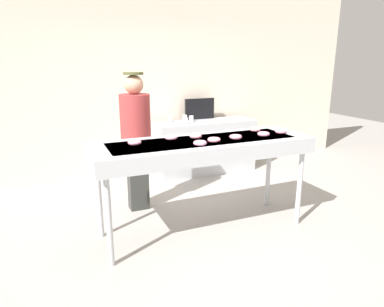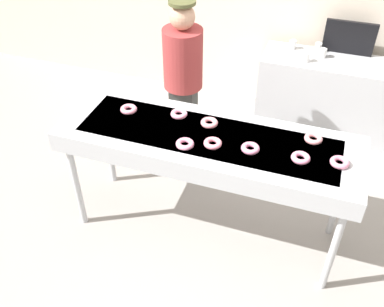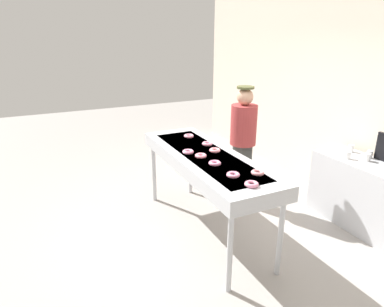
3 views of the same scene
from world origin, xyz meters
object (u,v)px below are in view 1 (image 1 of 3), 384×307
strawberry_donut_5 (214,140)px  strawberry_donut_6 (196,136)px  fryer_conveyor (203,148)px  strawberry_donut_8 (236,137)px  strawberry_donut_4 (264,134)px  strawberry_donut_7 (255,129)px  strawberry_donut_1 (135,142)px  paper_cup_2 (185,118)px  menu_display (200,109)px  paper_cup_0 (186,121)px  strawberry_donut_3 (200,143)px  worker_baker (136,132)px  paper_cup_3 (191,119)px  strawberry_donut_2 (171,137)px  strawberry_donut_0 (281,131)px  paper_cup_1 (170,119)px  prep_counter (205,147)px

strawberry_donut_5 → strawberry_donut_6: (-0.10, 0.24, 0.00)m
fryer_conveyor → strawberry_donut_8: 0.37m
strawberry_donut_4 → strawberry_donut_7: same height
strawberry_donut_1 → paper_cup_2: size_ratio=1.39×
strawberry_donut_6 → menu_display: (0.95, 1.98, -0.01)m
paper_cup_0 → strawberry_donut_3: bearing=-108.3°
worker_baker → paper_cup_3: size_ratio=17.58×
strawberry_donut_2 → strawberry_donut_0: bearing=-8.9°
paper_cup_0 → paper_cup_1: bearing=124.9°
strawberry_donut_0 → strawberry_donut_5: bearing=-175.0°
fryer_conveyor → strawberry_donut_1: strawberry_donut_1 is taller
paper_cup_2 → paper_cup_3: (0.06, -0.12, 0.00)m
strawberry_donut_0 → strawberry_donut_1: (-1.68, 0.13, 0.00)m
strawberry_donut_0 → paper_cup_1: (-0.63, 2.06, -0.14)m
strawberry_donut_2 → paper_cup_1: bearing=70.9°
strawberry_donut_3 → paper_cup_2: 2.36m
strawberry_donut_6 → menu_display: 2.20m
strawberry_donut_0 → prep_counter: (-0.06, 1.92, -0.62)m
strawberry_donut_0 → paper_cup_2: (-0.35, 2.08, -0.14)m
paper_cup_2 → worker_baker: bearing=-133.4°
strawberry_donut_6 → paper_cup_1: bearing=78.8°
strawberry_donut_8 → strawberry_donut_5: bearing=-173.5°
worker_baker → prep_counter: (1.42, 1.04, -0.56)m
prep_counter → paper_cup_1: 0.76m
fryer_conveyor → menu_display: menu_display is taller
prep_counter → paper_cup_1: paper_cup_1 is taller
strawberry_donut_1 → worker_baker: size_ratio=0.08×
strawberry_donut_2 → strawberry_donut_8: same height
fryer_conveyor → paper_cup_0: 1.85m
strawberry_donut_1 → strawberry_donut_2: same height
strawberry_donut_0 → strawberry_donut_4: bearing=-171.8°
strawberry_donut_4 → strawberry_donut_2: bearing=166.7°
fryer_conveyor → paper_cup_0: bearing=73.5°
strawberry_donut_8 → prep_counter: bearing=73.9°
strawberry_donut_3 → prep_counter: bearing=63.5°
strawberry_donut_7 → prep_counter: (0.15, 1.70, -0.62)m
paper_cup_0 → paper_cup_3: same height
strawberry_donut_6 → worker_baker: worker_baker is taller
strawberry_donut_0 → strawberry_donut_2: (-1.27, 0.20, 0.00)m
paper_cup_3 → menu_display: 0.32m
strawberry_donut_2 → paper_cup_2: 2.10m
worker_baker → paper_cup_2: size_ratio=17.58×
strawberry_donut_7 → paper_cup_0: 1.61m
fryer_conveyor → menu_display: 2.31m
fryer_conveyor → paper_cup_3: bearing=70.5°
strawberry_donut_2 → strawberry_donut_3: (0.18, -0.35, 0.00)m
fryer_conveyor → strawberry_donut_5: strawberry_donut_5 is taller
strawberry_donut_3 → paper_cup_1: strawberry_donut_3 is taller
worker_baker → paper_cup_2: 1.65m
strawberry_donut_0 → strawberry_donut_6: bearing=170.9°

